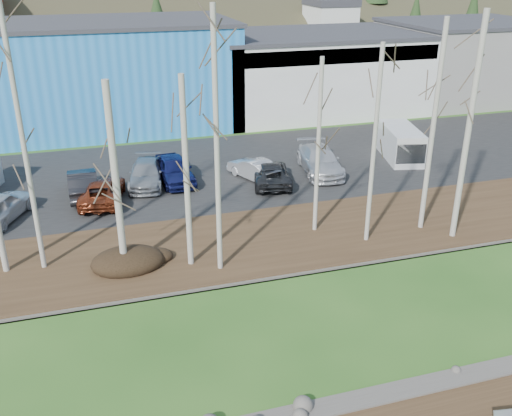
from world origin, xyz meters
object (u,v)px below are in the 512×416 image
object	(u,v)px
car_5	(254,169)
car_8	(175,169)
car_3	(146,174)
car_6	(271,173)
car_4	(174,169)
car_7	(320,160)
car_1	(83,183)
van_white	(401,144)
car_2	(102,191)

from	to	relation	value
car_5	car_8	world-z (taller)	car_8
car_3	car_5	world-z (taller)	car_3
car_6	car_8	xyz separation A→B (m)	(-5.53, 1.97, 0.14)
car_4	car_8	xyz separation A→B (m)	(0.04, 0.00, 0.00)
car_7	car_8	xyz separation A→B (m)	(-9.15, 1.02, 0.00)
car_5	car_6	bearing A→B (deg)	102.02
car_1	car_5	bearing A→B (deg)	176.80
car_6	van_white	bearing A→B (deg)	-157.95
car_5	car_7	size ratio (longest dim) A/B	0.72
car_2	car_7	bearing A→B (deg)	-165.90
car_4	car_5	distance (m)	4.92
car_1	van_white	xyz separation A→B (m)	(20.91, 0.47, 0.30)
car_2	car_3	size ratio (longest dim) A/B	0.99
car_4	van_white	world-z (taller)	van_white
car_3	van_white	distance (m)	17.19
van_white	car_5	bearing A→B (deg)	-162.43
car_4	car_8	world-z (taller)	same
car_6	car_7	size ratio (longest dim) A/B	0.86
car_8	car_3	bearing A→B (deg)	174.32
car_3	car_4	xyz separation A→B (m)	(1.67, -0.05, 0.10)
car_3	car_1	bearing A→B (deg)	-158.75
car_6	car_8	size ratio (longest dim) A/B	1.01
car_6	car_4	bearing A→B (deg)	-7.75
car_1	van_white	distance (m)	20.92
car_6	van_white	xyz separation A→B (m)	(9.95, 1.80, 0.41)
car_5	van_white	distance (m)	10.72
car_2	car_7	world-z (taller)	car_7
car_3	van_white	xyz separation A→B (m)	(17.19, -0.21, 0.36)
car_3	car_5	bearing A→B (deg)	2.60
car_6	car_3	bearing A→B (deg)	-3.81
car_5	car_6	size ratio (longest dim) A/B	0.84
car_7	car_6	bearing A→B (deg)	-156.66
car_4	car_7	size ratio (longest dim) A/B	0.85
car_4	car_6	size ratio (longest dim) A/B	0.99
car_5	car_6	xyz separation A→B (m)	(0.74, -1.07, 0.01)
car_2	van_white	xyz separation A→B (m)	(19.89, 1.77, 0.40)
car_6	van_white	distance (m)	10.12
van_white	car_8	bearing A→B (deg)	-166.98
car_1	car_2	size ratio (longest dim) A/B	0.97
car_6	car_7	world-z (taller)	car_7
car_8	van_white	distance (m)	15.48
car_4	car_8	size ratio (longest dim) A/B	1.00
car_5	car_6	distance (m)	1.30
car_8	car_4	bearing A→B (deg)	175.86
car_8	car_1	bearing A→B (deg)	-177.48
car_1	car_2	distance (m)	1.66
car_8	van_white	world-z (taller)	van_white
car_3	van_white	world-z (taller)	van_white
car_4	van_white	distance (m)	15.52
car_1	car_8	size ratio (longest dim) A/B	0.99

